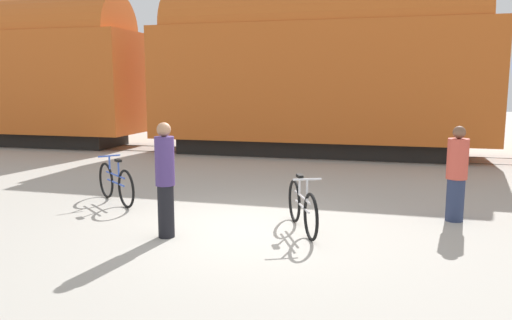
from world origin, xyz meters
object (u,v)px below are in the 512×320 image
freight_train (317,66)px  person_in_red (457,174)px  person_in_purple (165,179)px  bicycle_silver (302,207)px  bicycle_blue (116,183)px

freight_train → person_in_red: (3.56, -7.74, -2.18)m
person_in_purple → person_in_red: 5.03m
bicycle_silver → person_in_purple: 2.27m
freight_train → person_in_purple: bearing=-95.6°
bicycle_silver → bicycle_blue: bearing=166.4°
freight_train → bicycle_silver: size_ratio=21.35×
bicycle_blue → person_in_red: 6.54m
freight_train → bicycle_silver: freight_train is taller
person_in_red → freight_train: bearing=112.2°
freight_train → person_in_purple: (-0.98, -9.92, -2.09)m
person_in_purple → freight_train: bearing=-69.7°
bicycle_blue → person_in_red: bearing=2.7°
bicycle_silver → person_in_purple: person_in_purple is taller
freight_train → bicycle_blue: bearing=-110.2°
freight_train → bicycle_silver: (1.04, -9.02, -2.62)m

